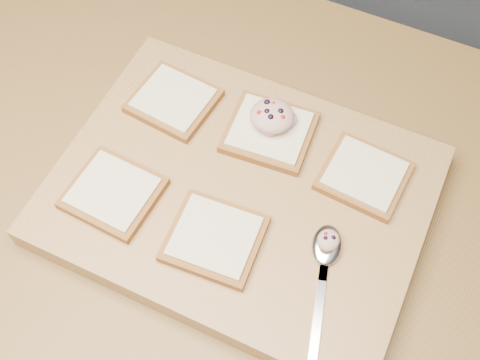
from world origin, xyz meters
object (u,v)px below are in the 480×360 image
(bread_far_center, at_px, (270,131))
(tuna_salad_dollop, at_px, (272,116))
(spoon, at_px, (326,255))
(cutting_board, at_px, (240,195))

(bread_far_center, bearing_deg, tuna_salad_dollop, 100.67)
(tuna_salad_dollop, distance_m, spoon, 0.21)
(cutting_board, bearing_deg, spoon, -17.76)
(bread_far_center, distance_m, tuna_salad_dollop, 0.03)
(spoon, bearing_deg, tuna_salad_dollop, 132.85)
(spoon, bearing_deg, cutting_board, 162.24)
(cutting_board, height_order, spoon, spoon)
(cutting_board, xyz_separation_m, spoon, (0.14, -0.05, 0.03))
(bread_far_center, relative_size, tuna_salad_dollop, 2.03)
(cutting_board, height_order, tuna_salad_dollop, tuna_salad_dollop)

